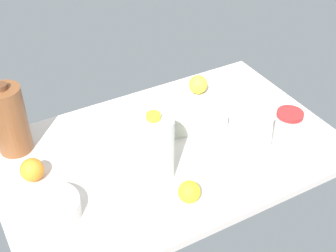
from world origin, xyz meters
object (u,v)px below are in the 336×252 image
object	(u,v)px
milk_jug	(154,149)
orange_near_front	(32,170)
tumbler_cup	(286,133)
egg_carton	(181,120)
lemon_far_back	(198,85)
lemon_loose	(189,192)
chocolate_milk_jug	(10,120)
mixing_bowl	(51,209)

from	to	relation	value
milk_jug	orange_near_front	size ratio (longest dim) A/B	3.26
orange_near_front	tumbler_cup	bearing A→B (deg)	159.46
orange_near_front	egg_carton	bearing A→B (deg)	-179.97
lemon_far_back	tumbler_cup	bearing A→B (deg)	96.49
lemon_loose	egg_carton	bearing A→B (deg)	-116.45
tumbler_cup	lemon_loose	bearing A→B (deg)	4.41
chocolate_milk_jug	orange_near_front	size ratio (longest dim) A/B	3.44
milk_jug	orange_near_front	bearing A→B (deg)	-27.47
chocolate_milk_jug	lemon_loose	bearing A→B (deg)	128.38
mixing_bowl	milk_jug	xyz separation A→B (cm)	(-35.05, 0.16, 9.17)
chocolate_milk_jug	orange_near_front	distance (cm)	20.13
milk_jug	lemon_far_back	world-z (taller)	milk_jug
egg_carton	orange_near_front	distance (cm)	55.97
lemon_far_back	orange_near_front	xyz separation A→B (cm)	(74.36, 17.46, 0.03)
chocolate_milk_jug	tumbler_cup	world-z (taller)	chocolate_milk_jug
milk_jug	lemon_far_back	xyz separation A→B (cm)	(-39.13, -35.78, -8.07)
tumbler_cup	orange_near_front	bearing A→B (deg)	-20.54
milk_jug	lemon_far_back	size ratio (longest dim) A/B	3.29
lemon_far_back	lemon_loose	xyz separation A→B (cm)	(34.82, 50.45, -0.30)
egg_carton	lemon_far_back	size ratio (longest dim) A/B	4.16
milk_jug	lemon_loose	world-z (taller)	milk_jug
egg_carton	tumbler_cup	size ratio (longest dim) A/B	1.82
tumbler_cup	orange_near_front	xyz separation A→B (cm)	(79.75, -29.89, -4.98)
egg_carton	orange_near_front	bearing A→B (deg)	14.62
lemon_far_back	orange_near_front	bearing A→B (deg)	13.21
mixing_bowl	tumbler_cup	size ratio (longest dim) A/B	1.01
mixing_bowl	tumbler_cup	xyz separation A→B (cm)	(-79.57, 11.72, 6.11)
egg_carton	chocolate_milk_jug	bearing A→B (deg)	-3.04
mixing_bowl	tumbler_cup	bearing A→B (deg)	171.62
lemon_far_back	lemon_loose	bearing A→B (deg)	55.39
mixing_bowl	lemon_loose	size ratio (longest dim) A/B	2.51
lemon_far_back	chocolate_milk_jug	bearing A→B (deg)	-0.49
chocolate_milk_jug	lemon_far_back	xyz separation A→B (cm)	(-75.27, 0.64, -8.78)
tumbler_cup	orange_near_front	distance (cm)	85.31
chocolate_milk_jug	egg_carton	xyz separation A→B (cm)	(-56.88, 18.07, -8.88)
milk_jug	lemon_far_back	bearing A→B (deg)	-137.56
egg_carton	lemon_far_back	distance (cm)	25.34
tumbler_cup	mixing_bowl	bearing A→B (deg)	-8.38
orange_near_front	mixing_bowl	bearing A→B (deg)	90.59
egg_carton	lemon_far_back	world-z (taller)	lemon_far_back
lemon_far_back	egg_carton	bearing A→B (deg)	43.46
mixing_bowl	milk_jug	bearing A→B (deg)	179.74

